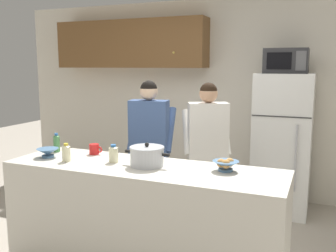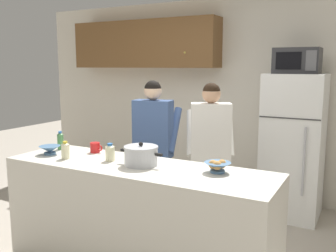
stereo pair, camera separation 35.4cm
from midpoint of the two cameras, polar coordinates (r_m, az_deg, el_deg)
The scene contains 13 objects.
back_wall_unit at distance 5.17m, azimuth 2.72°, elevation 6.01°, with size 6.00×0.48×2.60m.
kitchen_island at distance 3.26m, azimuth -7.01°, elevation -13.89°, with size 2.33×0.68×0.92m, color silver.
refrigerator at distance 4.58m, azimuth 14.86°, elevation -2.62°, with size 0.64×0.68×1.64m.
microwave at distance 4.47m, azimuth 15.33°, elevation 9.49°, with size 0.48×0.37×0.28m.
person_near_pot at distance 3.99m, azimuth -5.39°, elevation -1.81°, with size 0.54×0.47×1.58m.
person_by_sink at distance 3.84m, azimuth 3.40°, elevation -2.37°, with size 0.59×0.55×1.57m.
cooking_pot at distance 3.10m, azimuth -6.49°, elevation -4.60°, with size 0.40×0.28×0.20m.
coffee_mug at distance 3.58m, azimuth -13.89°, elevation -3.46°, with size 0.13×0.09×0.10m.
bread_bowl at distance 2.94m, azimuth 5.34°, elevation -5.90°, with size 0.21×0.21×0.10m.
empty_bowl at distance 3.59m, azimuth -20.50°, elevation -3.77°, with size 0.19×0.19×0.08m.
bottle_near_edge at distance 3.78m, azimuth -19.13°, elevation -2.44°, with size 0.06×0.06×0.18m.
bottle_mid_counter at distance 3.25m, azimuth -11.37°, elevation -4.15°, with size 0.08×0.08×0.15m.
bottle_far_corner at distance 3.39m, azimuth -18.10°, elevation -3.87°, with size 0.07×0.07×0.16m.
Camera 1 is at (1.33, -2.68, 1.74)m, focal length 40.23 mm.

